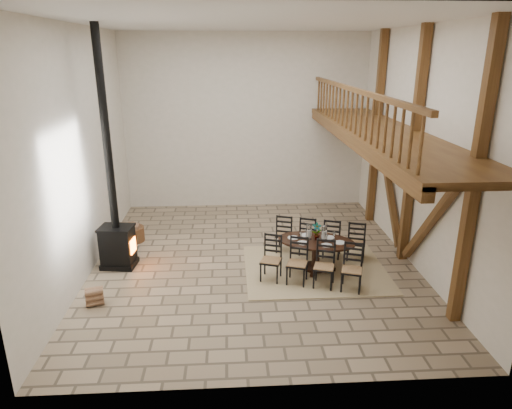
{
  "coord_description": "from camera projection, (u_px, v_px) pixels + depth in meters",
  "views": [
    {
      "loc": [
        -0.52,
        -9.25,
        4.49
      ],
      "look_at": [
        0.07,
        0.4,
        1.22
      ],
      "focal_mm": 32.0,
      "sensor_mm": 36.0,
      "label": 1
    }
  ],
  "objects": [
    {
      "name": "log_basket",
      "position": [
        133.0,
        233.0,
        11.27
      ],
      "size": [
        0.55,
        0.55,
        0.45
      ],
      "rotation": [
        0.0,
        0.0,
        0.31
      ],
      "color": "brown",
      "rests_on": "ground"
    },
    {
      "name": "ground",
      "position": [
        254.0,
        262.0,
        10.21
      ],
      "size": [
        8.0,
        8.0,
        0.0
      ],
      "primitive_type": "plane",
      "color": "tan",
      "rests_on": "ground"
    },
    {
      "name": "wood_stove",
      "position": [
        115.0,
        219.0,
        9.65
      ],
      "size": [
        0.78,
        0.63,
        5.0
      ],
      "rotation": [
        0.0,
        0.0,
        -0.13
      ],
      "color": "black",
      "rests_on": "ground"
    },
    {
      "name": "room_shell",
      "position": [
        312.0,
        126.0,
        9.32
      ],
      "size": [
        7.02,
        8.02,
        5.01
      ],
      "color": "silver",
      "rests_on": "ground"
    },
    {
      "name": "rug",
      "position": [
        315.0,
        269.0,
        9.86
      ],
      "size": [
        3.0,
        2.5,
        0.02
      ],
      "primitive_type": "cube",
      "color": "tan",
      "rests_on": "ground"
    },
    {
      "name": "log_stack",
      "position": [
        95.0,
        297.0,
        8.44
      ],
      "size": [
        0.37,
        0.3,
        0.33
      ],
      "rotation": [
        0.0,
        0.0,
        0.28
      ],
      "color": "#987055",
      "rests_on": "ground"
    },
    {
      "name": "dining_table",
      "position": [
        315.0,
        254.0,
        9.76
      ],
      "size": [
        2.49,
        2.37,
        1.05
      ],
      "rotation": [
        0.0,
        0.0,
        -0.33
      ],
      "color": "black",
      "rests_on": "ground"
    }
  ]
}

